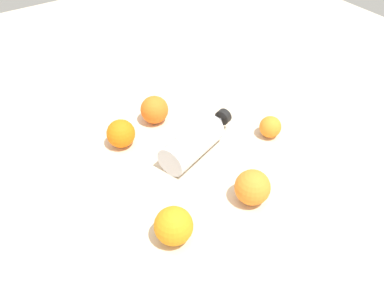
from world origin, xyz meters
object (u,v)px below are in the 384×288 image
water_bottle (198,139)px  orange_1 (270,127)px  orange_4 (121,134)px  orange_3 (252,187)px  orange_0 (154,110)px  orange_2 (174,226)px

water_bottle → orange_1: (0.20, -0.06, -0.01)m
water_bottle → orange_4: water_bottle is taller
orange_1 → orange_3: 0.25m
orange_3 → orange_4: 0.38m
orange_1 → orange_4: (-0.36, 0.19, 0.01)m
orange_3 → orange_4: (-0.16, 0.35, -0.00)m
orange_0 → orange_4: (-0.13, -0.04, -0.00)m
water_bottle → orange_3: bearing=-107.6°
orange_0 → orange_1: orange_0 is taller
orange_1 → orange_4: bearing=151.5°
water_bottle → orange_0: (-0.03, 0.18, 0.00)m
orange_2 → orange_3: 0.21m
orange_2 → orange_1: bearing=19.7°
orange_1 → orange_3: bearing=-142.0°
orange_4 → water_bottle: bearing=-40.6°
orange_0 → water_bottle: bearing=-80.3°
orange_1 → orange_3: orange_3 is taller
orange_1 → water_bottle: bearing=163.4°
orange_1 → orange_2: 0.43m
orange_0 → orange_4: orange_0 is taller
orange_2 → orange_3: size_ratio=1.00×
water_bottle → orange_4: bearing=120.4°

